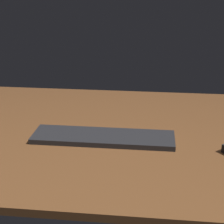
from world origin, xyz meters
The scene contains 2 objects.
desk centered at (0.00, 0.00, 1.00)cm, with size 140.00×84.00×2.00cm, color brown.
keyboard centered at (5.43, -6.24, 2.75)cm, with size 41.29×11.44×1.50cm, color black.
Camera 1 is at (19.27, -104.61, 47.90)cm, focal length 59.88 mm.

